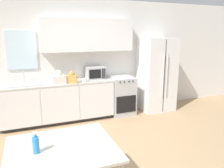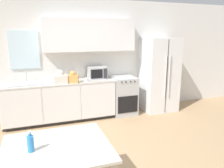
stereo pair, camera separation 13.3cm
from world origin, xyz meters
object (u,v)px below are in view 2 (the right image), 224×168
drink_bottle (31,143)px  coffee_mug (87,80)px  dining_table (57,155)px  refrigerator (159,75)px  oven_range (123,95)px  microwave (97,73)px

drink_bottle → coffee_mug: bearing=64.9°
dining_table → drink_bottle: 0.32m
coffee_mug → drink_bottle: coffee_mug is taller
refrigerator → coffee_mug: 1.89m
dining_table → drink_bottle: drink_bottle is taller
oven_range → drink_bottle: bearing=-128.6°
oven_range → coffee_mug: bearing=-171.2°
microwave → drink_bottle: microwave is taller
microwave → coffee_mug: bearing=-139.8°
coffee_mug → drink_bottle: bearing=-115.1°
oven_range → microwave: microwave is taller
refrigerator → microwave: refrigerator is taller
refrigerator → drink_bottle: 3.96m
oven_range → microwave: (-0.61, 0.11, 0.58)m
dining_table → drink_bottle: (-0.25, -0.02, 0.19)m
refrigerator → drink_bottle: bearing=-139.9°
oven_range → drink_bottle: drink_bottle is taller
microwave → drink_bottle: size_ratio=1.89×
coffee_mug → microwave: bearing=40.2°
refrigerator → microwave: 1.59m
oven_range → refrigerator: (0.97, -0.03, 0.46)m
oven_range → drink_bottle: size_ratio=4.06×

